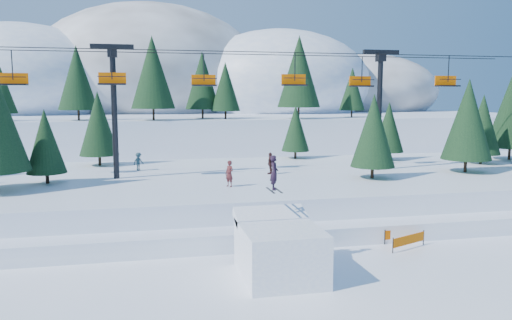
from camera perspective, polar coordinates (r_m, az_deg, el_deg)
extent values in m
plane|color=white|center=(24.46, 4.14, -13.92)|extent=(160.00, 160.00, 0.00)
cube|color=white|center=(41.10, -2.92, -3.39)|extent=(70.00, 22.00, 2.50)
cube|color=white|center=(31.66, 0.04, -7.91)|extent=(70.00, 6.00, 1.10)
cube|color=white|center=(90.29, -8.08, 3.46)|extent=(110.00, 60.00, 6.00)
ellipsoid|color=white|center=(96.34, -25.38, 8.10)|extent=(36.00, 32.40, 19.80)
ellipsoid|color=#605B59|center=(99.97, -12.09, 9.61)|extent=(44.00, 39.60, 26.40)
ellipsoid|color=white|center=(95.11, 2.74, 8.79)|extent=(34.00, 30.60, 19.72)
ellipsoid|color=#605B59|center=(107.52, 12.35, 7.76)|extent=(30.00, 27.00, 15.00)
cylinder|color=black|center=(62.05, -11.63, 5.13)|extent=(0.26, 0.26, 1.42)
cone|color=#1C3F1D|center=(62.09, -11.75, 9.80)|extent=(5.26, 5.26, 8.71)
cylinder|color=black|center=(64.78, -3.49, 5.17)|extent=(0.26, 0.26, 1.02)
cone|color=#1C3F1D|center=(64.76, -3.52, 8.40)|extent=(3.79, 3.79, 6.27)
cylinder|color=black|center=(65.51, 4.89, 5.39)|extent=(0.26, 0.26, 1.50)
cone|color=#1C3F1D|center=(65.56, 4.94, 10.07)|extent=(5.56, 5.56, 9.20)
cylinder|color=black|center=(64.50, -19.60, 4.87)|extent=(0.26, 0.26, 1.26)
cone|color=#1C3F1D|center=(64.51, -19.77, 8.86)|extent=(4.68, 4.68, 7.74)
cylinder|color=black|center=(71.43, 10.87, 5.22)|extent=(0.26, 0.26, 0.96)
cone|color=#1C3F1D|center=(71.40, 10.93, 7.98)|extent=(3.58, 3.58, 5.92)
cylinder|color=black|center=(66.01, -26.92, 4.39)|extent=(0.26, 0.26, 0.89)
cone|color=#1C3F1D|center=(65.97, -27.08, 7.14)|extent=(3.30, 3.30, 5.46)
cylinder|color=black|center=(66.42, -6.11, 5.28)|extent=(0.26, 0.26, 1.22)
cone|color=#1C3F1D|center=(66.41, -6.16, 9.05)|extent=(4.54, 4.54, 7.51)
cube|color=white|center=(24.84, 2.75, -10.46)|extent=(3.76, 4.64, 2.54)
cube|color=white|center=(26.34, 1.65, -6.44)|extent=(3.76, 1.62, 0.90)
imported|color=black|center=(25.53, 2.09, -1.46)|extent=(0.59, 0.74, 1.78)
cube|color=black|center=(25.63, 1.65, -3.48)|extent=(0.11, 1.65, 0.03)
cube|color=black|center=(25.73, 2.52, -3.44)|extent=(0.11, 1.65, 0.03)
cylinder|color=black|center=(39.97, -15.87, 5.06)|extent=(0.44, 0.44, 10.00)
cube|color=black|center=(40.13, -16.13, 12.36)|extent=(3.20, 0.35, 0.35)
cube|color=black|center=(40.09, -16.10, 11.72)|extent=(0.70, 0.70, 0.70)
cylinder|color=black|center=(44.40, 13.89, 5.32)|extent=(0.44, 0.44, 10.00)
cube|color=black|center=(44.54, 14.09, 11.89)|extent=(3.20, 0.35, 0.35)
cube|color=black|center=(44.50, 14.08, 11.31)|extent=(0.70, 0.70, 0.70)
cylinder|color=black|center=(39.75, 0.17, 12.25)|extent=(46.00, 0.06, 0.06)
cylinder|color=black|center=(42.08, -0.55, 11.97)|extent=(46.00, 0.06, 0.06)
cylinder|color=black|center=(42.31, -26.10, 9.73)|extent=(0.08, 0.08, 2.20)
cube|color=black|center=(42.25, -25.99, 7.77)|extent=(2.00, 0.75, 0.12)
cube|color=#E35D00|center=(42.64, -25.91, 8.37)|extent=(2.00, 0.10, 0.85)
cylinder|color=black|center=(41.93, -26.15, 8.52)|extent=(2.00, 0.06, 0.06)
cylinder|color=black|center=(38.83, -16.19, 10.46)|extent=(0.08, 0.08, 2.20)
cube|color=black|center=(38.76, -16.11, 8.33)|extent=(2.00, 0.75, 0.12)
cube|color=#E35D00|center=(39.16, -16.10, 8.97)|extent=(2.00, 0.10, 0.85)
cylinder|color=black|center=(38.43, -16.18, 9.16)|extent=(2.00, 0.06, 0.06)
cylinder|color=black|center=(41.39, -5.98, 10.49)|extent=(0.08, 0.08, 2.20)
cube|color=black|center=(41.33, -5.95, 8.48)|extent=(2.00, 0.75, 0.12)
cube|color=#E35D00|center=(41.72, -6.02, 9.09)|extent=(2.00, 0.10, 0.85)
cylinder|color=black|center=(41.00, -5.91, 9.26)|extent=(2.00, 0.06, 0.06)
cylinder|color=black|center=(40.43, 4.47, 10.58)|extent=(0.08, 0.08, 2.20)
cube|color=black|center=(40.37, 4.45, 8.53)|extent=(2.00, 0.75, 0.12)
cube|color=#E35D00|center=(40.74, 4.30, 9.15)|extent=(2.00, 0.10, 0.85)
cylinder|color=black|center=(40.05, 4.60, 9.33)|extent=(2.00, 0.06, 0.06)
cylinder|color=black|center=(45.05, 12.03, 10.10)|extent=(0.08, 0.08, 2.20)
cube|color=black|center=(44.99, 11.98, 8.26)|extent=(2.00, 0.75, 0.12)
cube|color=#E35D00|center=(45.35, 11.80, 8.82)|extent=(2.00, 0.10, 0.85)
cylinder|color=black|center=(44.69, 12.18, 8.97)|extent=(2.00, 0.06, 0.06)
cylinder|color=black|center=(46.21, 21.15, 9.70)|extent=(0.08, 0.08, 2.20)
cube|color=black|center=(46.16, 21.07, 7.91)|extent=(2.00, 0.75, 0.12)
cube|color=#E35D00|center=(46.49, 20.83, 8.46)|extent=(2.00, 0.10, 0.85)
cylinder|color=black|center=(45.88, 21.34, 8.59)|extent=(2.00, 0.06, 0.06)
cylinder|color=black|center=(45.66, 22.80, -0.60)|extent=(0.26, 0.26, 1.10)
cone|color=#1C3F1D|center=(45.33, 23.04, 4.32)|extent=(4.08, 4.08, 6.75)
cylinder|color=black|center=(52.07, 24.29, 0.12)|extent=(0.26, 0.26, 0.92)
cone|color=#1C3F1D|center=(51.80, 24.48, 3.73)|extent=(3.42, 3.42, 5.65)
cylinder|color=black|center=(56.61, 26.97, 0.67)|extent=(0.26, 0.26, 1.26)
cone|color=#1C3F1D|center=(56.34, 27.23, 5.24)|extent=(4.70, 4.70, 7.77)
cylinder|color=black|center=(52.03, 14.83, 0.46)|extent=(0.26, 0.26, 0.82)
cone|color=#1C3F1D|center=(51.78, 14.93, 3.68)|extent=(3.04, 3.04, 5.03)
cylinder|color=black|center=(48.44, -17.42, -0.03)|extent=(0.26, 0.26, 0.96)
cone|color=#1C3F1D|center=(48.14, -17.58, 4.02)|extent=(3.57, 3.57, 5.90)
cylinder|color=black|center=(51.72, 4.51, 0.62)|extent=(0.26, 0.26, 0.77)
cone|color=#1C3F1D|center=(51.48, 4.54, 3.67)|extent=(2.87, 2.87, 4.75)
cylinder|color=black|center=(39.74, -22.74, -1.93)|extent=(0.26, 0.26, 0.76)
cone|color=#1C3F1D|center=(39.42, -22.94, 1.99)|extent=(2.84, 2.84, 4.70)
cylinder|color=black|center=(39.94, 13.14, -1.40)|extent=(0.26, 0.26, 0.92)
cone|color=#1C3F1D|center=(39.59, 13.28, 3.30)|extent=(3.41, 3.41, 5.64)
imported|color=#3C1E1D|center=(41.03, 1.66, -0.38)|extent=(0.95, 1.11, 1.78)
imported|color=#1B3227|center=(48.62, 14.13, 0.48)|extent=(0.79, 0.53, 1.58)
imported|color=#552122|center=(35.26, -3.06, -1.57)|extent=(0.77, 0.81, 1.87)
imported|color=#223D45|center=(44.22, -13.28, -0.17)|extent=(1.14, 1.07, 1.55)
cylinder|color=black|center=(29.71, 15.38, -9.39)|extent=(0.06, 0.06, 0.90)
cylinder|color=black|center=(31.86, 18.60, -8.38)|extent=(0.06, 0.06, 0.90)
cube|color=#E35D00|center=(30.75, 17.05, -8.69)|extent=(2.59, 1.14, 0.55)
cylinder|color=black|center=(31.27, 14.51, -8.53)|extent=(0.06, 0.06, 0.90)
cylinder|color=black|center=(32.97, 18.46, -7.85)|extent=(0.06, 0.06, 0.90)
cube|color=#E35D00|center=(32.08, 16.55, -8.01)|extent=(2.77, 0.51, 0.55)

